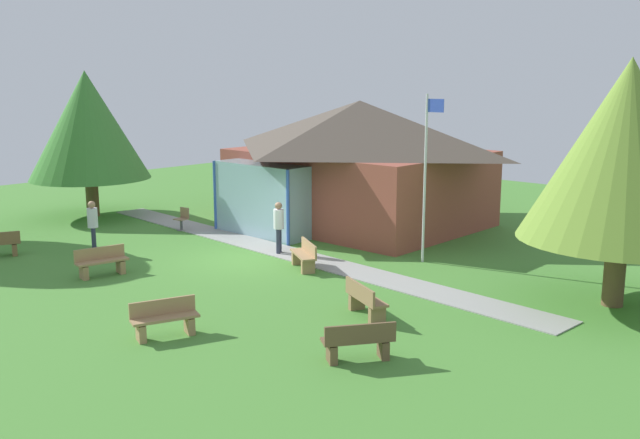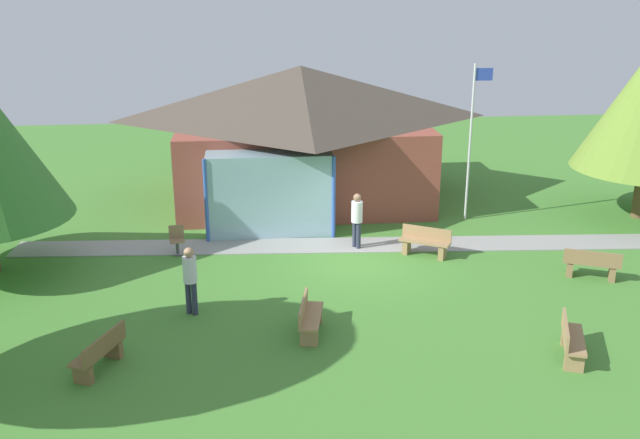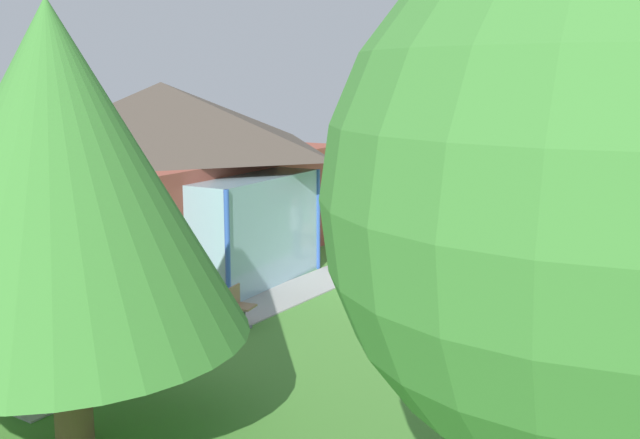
{
  "view_description": "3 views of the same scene",
  "coord_description": "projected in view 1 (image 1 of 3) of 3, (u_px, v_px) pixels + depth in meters",
  "views": [
    {
      "loc": [
        16.47,
        -14.62,
        5.69
      ],
      "look_at": [
        0.96,
        2.21,
        1.11
      ],
      "focal_mm": 39.35,
      "sensor_mm": 36.0,
      "label": 1
    },
    {
      "loc": [
        -3.06,
        -19.16,
        7.85
      ],
      "look_at": [
        -0.98,
        1.23,
        0.92
      ],
      "focal_mm": 40.16,
      "sensor_mm": 36.0,
      "label": 2
    },
    {
      "loc": [
        -17.06,
        -7.41,
        5.08
      ],
      "look_at": [
        -0.21,
        2.19,
        1.29
      ],
      "focal_mm": 41.61,
      "sensor_mm": 36.0,
      "label": 3
    }
  ],
  "objects": [
    {
      "name": "ground_plane",
      "position": [
        252.0,
        259.0,
        22.61
      ],
      "size": [
        44.0,
        44.0,
        0.0
      ],
      "primitive_type": "plane",
      "color": "#478433"
    },
    {
      "name": "pavilion",
      "position": [
        356.0,
        161.0,
        27.64
      ],
      "size": [
        9.79,
        8.65,
        4.88
      ],
      "color": "brown",
      "rests_on": "ground_plane"
    },
    {
      "name": "footpath",
      "position": [
        281.0,
        251.0,
        23.56
      ],
      "size": [
        20.66,
        2.65,
        0.03
      ],
      "primitive_type": "cube",
      "rotation": [
        0.0,
        0.0,
        -0.07
      ],
      "color": "#999993",
      "rests_on": "ground_plane"
    },
    {
      "name": "flagpole",
      "position": [
        426.0,
        171.0,
        21.67
      ],
      "size": [
        0.64,
        0.08,
        5.27
      ],
      "color": "silver",
      "rests_on": "ground_plane"
    },
    {
      "name": "bench_rear_near_path",
      "position": [
        305.0,
        256.0,
        21.37
      ],
      "size": [
        1.52,
        1.14,
        0.84
      ],
      "rotation": [
        0.0,
        0.0,
        2.61
      ],
      "color": "#9E7A51",
      "rests_on": "ground_plane"
    },
    {
      "name": "bench_front_right",
      "position": [
        165.0,
        319.0,
        15.72
      ],
      "size": [
        0.94,
        1.56,
        0.84
      ],
      "rotation": [
        0.0,
        0.0,
        4.35
      ],
      "color": "#9E7A51",
      "rests_on": "ground_plane"
    },
    {
      "name": "bench_front_center",
      "position": [
        102.0,
        262.0,
        20.61
      ],
      "size": [
        0.72,
        1.56,
        0.84
      ],
      "rotation": [
        0.0,
        0.0,
        4.52
      ],
      "color": "#9E7A51",
      "rests_on": "ground_plane"
    },
    {
      "name": "bench_mid_right",
      "position": [
        365.0,
        300.0,
        17.07
      ],
      "size": [
        1.55,
        1.02,
        0.84
      ],
      "rotation": [
        0.0,
        0.0,
        5.86
      ],
      "color": "olive",
      "rests_on": "ground_plane"
    },
    {
      "name": "bench_lawn_far_right",
      "position": [
        358.0,
        342.0,
        14.35
      ],
      "size": [
        1.22,
        1.48,
        0.84
      ],
      "rotation": [
        0.0,
        0.0,
        0.96
      ],
      "color": "brown",
      "rests_on": "ground_plane"
    },
    {
      "name": "patio_chair_west",
      "position": [
        182.0,
        219.0,
        26.88
      ],
      "size": [
        0.5,
        0.5,
        0.86
      ],
      "rotation": [
        0.0,
        0.0,
        3.28
      ],
      "color": "#8C6B4C",
      "rests_on": "ground_plane"
    },
    {
      "name": "visitor_on_path",
      "position": [
        279.0,
        224.0,
        23.11
      ],
      "size": [
        0.34,
        0.34,
        1.74
      ],
      "rotation": [
        0.0,
        0.0,
        2.12
      ],
      "color": "#2D3347",
      "rests_on": "ground_plane"
    },
    {
      "name": "visitor_strolling_lawn",
      "position": [
        93.0,
        222.0,
        23.3
      ],
      "size": [
        0.34,
        0.34,
        1.74
      ],
      "rotation": [
        0.0,
        0.0,
        5.73
      ],
      "color": "#2D3347",
      "rests_on": "ground_plane"
    },
    {
      "name": "tree_east_hedge",
      "position": [
        625.0,
        151.0,
        17.21
      ],
      "size": [
        5.0,
        5.0,
        6.23
      ],
      "color": "brown",
      "rests_on": "ground_plane"
    },
    {
      "name": "tree_west_hedge",
      "position": [
        88.0,
        125.0,
        29.01
      ],
      "size": [
        4.95,
        4.95,
        6.06
      ],
      "color": "brown",
      "rests_on": "ground_plane"
    }
  ]
}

